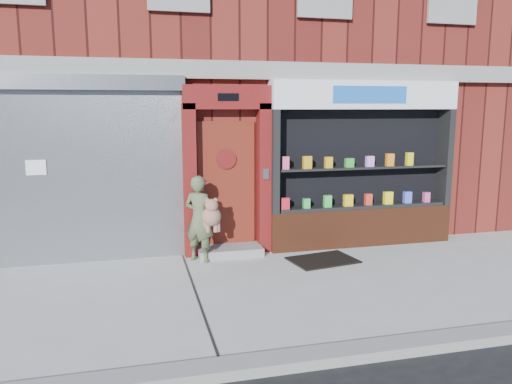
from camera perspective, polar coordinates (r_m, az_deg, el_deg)
name	(u,v)px	position (r m, az deg, el deg)	size (l,w,h in m)	color
ground	(303,285)	(7.36, 5.42, -10.52)	(80.00, 80.00, 0.00)	#9E9E99
curb	(373,351)	(5.53, 13.20, -17.23)	(60.00, 0.30, 0.12)	gray
building	(225,47)	(12.80, -3.59, 16.24)	(12.00, 8.16, 8.00)	#551713
shutter_bay	(89,158)	(8.50, -18.52, 3.66)	(3.10, 0.30, 3.04)	gray
red_door_bay	(227,171)	(8.58, -3.30, 2.44)	(1.52, 0.58, 2.90)	#601010
pharmacy_bay	(362,171)	(9.34, 12.00, 2.31)	(3.50, 0.41, 3.00)	#5C2916
woman	(201,218)	(8.27, -6.29, -2.97)	(0.66, 0.60, 1.44)	#4D5639
doormat	(323,260)	(8.48, 7.65, -7.71)	(1.07, 0.75, 0.03)	black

